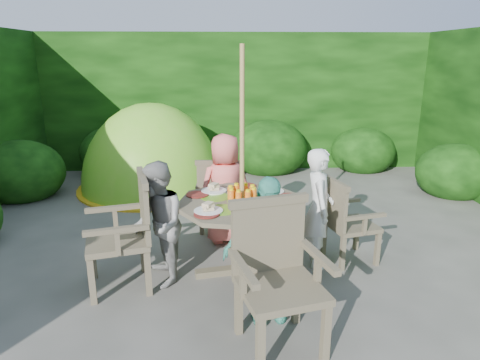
{
  "coord_description": "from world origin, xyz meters",
  "views": [
    {
      "loc": [
        -0.31,
        -4.43,
        2.1
      ],
      "look_at": [
        -0.1,
        -0.16,
        0.85
      ],
      "focal_mm": 32.0,
      "sensor_mm": 36.0,
      "label": 1
    }
  ],
  "objects_px": {
    "garden_chair_back": "(219,194)",
    "dome_tent": "(153,187)",
    "garden_chair_front": "(276,273)",
    "child_left": "(159,224)",
    "patio_table": "(242,213)",
    "child_right": "(319,208)",
    "garden_chair_left": "(127,231)",
    "garden_chair_right": "(345,220)",
    "child_front": "(266,250)",
    "child_back": "(225,189)",
    "parasol_pole": "(242,166)"
  },
  "relations": [
    {
      "from": "garden_chair_back",
      "to": "dome_tent",
      "type": "height_order",
      "value": "dome_tent"
    },
    {
      "from": "garden_chair_front",
      "to": "child_left",
      "type": "xyz_separation_m",
      "value": [
        -0.98,
        0.92,
        0.03
      ]
    },
    {
      "from": "patio_table",
      "to": "child_right",
      "type": "distance_m",
      "value": 0.8
    },
    {
      "from": "patio_table",
      "to": "garden_chair_left",
      "type": "bearing_deg",
      "value": -169.49
    },
    {
      "from": "garden_chair_right",
      "to": "garden_chair_back",
      "type": "height_order",
      "value": "garden_chair_back"
    },
    {
      "from": "patio_table",
      "to": "dome_tent",
      "type": "bearing_deg",
      "value": 114.19
    },
    {
      "from": "child_right",
      "to": "child_front",
      "type": "height_order",
      "value": "child_right"
    },
    {
      "from": "garden_chair_right",
      "to": "garden_chair_left",
      "type": "height_order",
      "value": "garden_chair_left"
    },
    {
      "from": "garden_chair_right",
      "to": "dome_tent",
      "type": "relative_size",
      "value": 0.31
    },
    {
      "from": "garden_chair_front",
      "to": "child_left",
      "type": "relative_size",
      "value": 0.89
    },
    {
      "from": "patio_table",
      "to": "child_back",
      "type": "bearing_deg",
      "value": 101.09
    },
    {
      "from": "patio_table",
      "to": "parasol_pole",
      "type": "bearing_deg",
      "value": -156.42
    },
    {
      "from": "child_right",
      "to": "dome_tent",
      "type": "height_order",
      "value": "dome_tent"
    },
    {
      "from": "parasol_pole",
      "to": "dome_tent",
      "type": "bearing_deg",
      "value": 114.11
    },
    {
      "from": "garden_chair_back",
      "to": "child_right",
      "type": "relative_size",
      "value": 0.73
    },
    {
      "from": "child_right",
      "to": "dome_tent",
      "type": "relative_size",
      "value": 0.43
    },
    {
      "from": "garden_chair_right",
      "to": "child_right",
      "type": "distance_m",
      "value": 0.34
    },
    {
      "from": "garden_chair_front",
      "to": "child_right",
      "type": "distance_m",
      "value": 1.35
    },
    {
      "from": "child_right",
      "to": "child_left",
      "type": "xyz_separation_m",
      "value": [
        -1.57,
        -0.3,
        -0.02
      ]
    },
    {
      "from": "child_front",
      "to": "parasol_pole",
      "type": "bearing_deg",
      "value": 84.84
    },
    {
      "from": "garden_chair_front",
      "to": "dome_tent",
      "type": "xyz_separation_m",
      "value": [
        -1.51,
        4.01,
        -0.56
      ]
    },
    {
      "from": "parasol_pole",
      "to": "garden_chair_left",
      "type": "xyz_separation_m",
      "value": [
        -1.07,
        -0.2,
        -0.55
      ]
    },
    {
      "from": "patio_table",
      "to": "garden_chair_right",
      "type": "height_order",
      "value": "patio_table"
    },
    {
      "from": "child_right",
      "to": "garden_chair_right",
      "type": "bearing_deg",
      "value": -75.09
    },
    {
      "from": "child_left",
      "to": "child_back",
      "type": "height_order",
      "value": "child_back"
    },
    {
      "from": "patio_table",
      "to": "child_right",
      "type": "xyz_separation_m",
      "value": [
        0.78,
        0.15,
        -0.02
      ]
    },
    {
      "from": "garden_chair_right",
      "to": "child_right",
      "type": "relative_size",
      "value": 0.71
    },
    {
      "from": "child_front",
      "to": "child_left",
      "type": "bearing_deg",
      "value": 129.84
    },
    {
      "from": "dome_tent",
      "to": "garden_chair_front",
      "type": "bearing_deg",
      "value": -52.39
    },
    {
      "from": "parasol_pole",
      "to": "garden_chair_right",
      "type": "height_order",
      "value": "parasol_pole"
    },
    {
      "from": "garden_chair_front",
      "to": "patio_table",
      "type": "bearing_deg",
      "value": 85.39
    },
    {
      "from": "garden_chair_left",
      "to": "dome_tent",
      "type": "distance_m",
      "value": 3.2
    },
    {
      "from": "garden_chair_left",
      "to": "child_front",
      "type": "bearing_deg",
      "value": 49.59
    },
    {
      "from": "child_right",
      "to": "child_left",
      "type": "height_order",
      "value": "child_right"
    },
    {
      "from": "parasol_pole",
      "to": "garden_chair_back",
      "type": "height_order",
      "value": "parasol_pole"
    },
    {
      "from": "child_left",
      "to": "dome_tent",
      "type": "height_order",
      "value": "dome_tent"
    },
    {
      "from": "garden_chair_front",
      "to": "child_right",
      "type": "relative_size",
      "value": 0.86
    },
    {
      "from": "patio_table",
      "to": "dome_tent",
      "type": "height_order",
      "value": "dome_tent"
    },
    {
      "from": "garden_chair_back",
      "to": "garden_chair_front",
      "type": "bearing_deg",
      "value": 104.31
    },
    {
      "from": "patio_table",
      "to": "garden_chair_left",
      "type": "height_order",
      "value": "garden_chair_left"
    },
    {
      "from": "child_back",
      "to": "child_front",
      "type": "xyz_separation_m",
      "value": [
        0.3,
        -1.57,
        -0.02
      ]
    },
    {
      "from": "patio_table",
      "to": "garden_chair_back",
      "type": "bearing_deg",
      "value": 102.01
    },
    {
      "from": "parasol_pole",
      "to": "child_left",
      "type": "bearing_deg",
      "value": -169.22
    },
    {
      "from": "parasol_pole",
      "to": "child_front",
      "type": "xyz_separation_m",
      "value": [
        0.15,
        -0.79,
        -0.49
      ]
    },
    {
      "from": "parasol_pole",
      "to": "child_left",
      "type": "distance_m",
      "value": 0.95
    },
    {
      "from": "parasol_pole",
      "to": "child_front",
      "type": "distance_m",
      "value": 0.94
    },
    {
      "from": "patio_table",
      "to": "garden_chair_front",
      "type": "height_order",
      "value": "garden_chair_front"
    },
    {
      "from": "garden_chair_left",
      "to": "child_right",
      "type": "bearing_deg",
      "value": 85.93
    },
    {
      "from": "child_left",
      "to": "garden_chair_front",
      "type": "bearing_deg",
      "value": 30.58
    },
    {
      "from": "garden_chair_left",
      "to": "child_right",
      "type": "height_order",
      "value": "child_right"
    }
  ]
}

